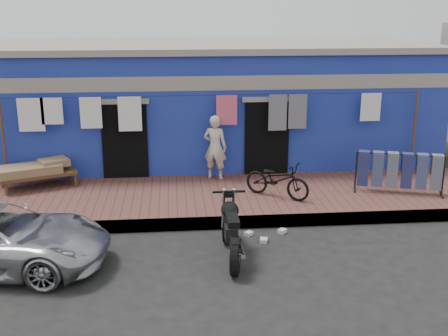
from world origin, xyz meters
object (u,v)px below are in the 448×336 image
Objects in this scene: bicycle at (277,176)px; jeans_rack at (399,172)px; charpoy at (39,175)px; seated_person at (215,147)px; motorcycle at (231,229)px.

jeans_rack is at bearing -51.83° from bicycle.
charpoy is at bearing 171.78° from jeans_rack.
charpoy is (-5.43, 1.24, -0.20)m from bicycle.
seated_person is 4.21m from charpoy.
seated_person reaches higher than jeans_rack.
motorcycle is at bearing -148.40° from jeans_rack.
motorcycle is (-0.02, -3.99, -0.49)m from seated_person.
jeans_rack is at bearing -8.22° from charpoy.
seated_person is at bearing 76.62° from bicycle.
motorcycle is 0.84× the size of jeans_rack.
seated_person is 1.04× the size of bicycle.
bicycle is at bearing -12.87° from charpoy.
seated_person reaches higher than bicycle.
motorcycle is 4.79m from jeans_rack.
seated_person reaches higher than motorcycle.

